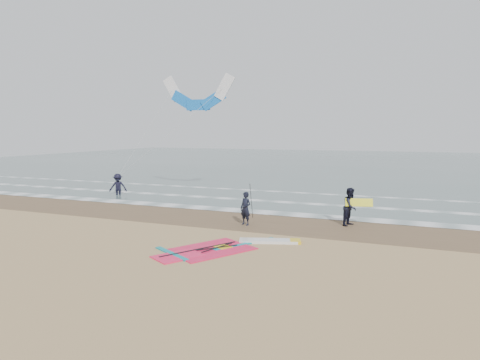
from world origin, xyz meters
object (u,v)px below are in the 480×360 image
at_px(person_standing, 246,209).
at_px(surf_kite, 198,96).
at_px(windsurf_rig, 227,247).
at_px(person_walking, 351,207).
at_px(person_wading, 118,182).

relative_size(person_standing, surf_kite, 0.21).
height_order(windsurf_rig, person_standing, person_standing).
height_order(person_walking, person_wading, person_wading).
height_order(windsurf_rig, person_wading, person_wading).
bearing_deg(surf_kite, person_standing, -51.43).
bearing_deg(windsurf_rig, person_walking, 56.61).
distance_m(windsurf_rig, surf_kite, 17.09).
relative_size(person_wading, surf_kite, 0.24).
relative_size(windsurf_rig, person_wading, 2.74).
bearing_deg(person_standing, person_walking, 40.52).
xyz_separation_m(person_wading, surf_kite, (4.83, 3.31, 6.17)).
relative_size(windsurf_rig, person_standing, 3.16).
bearing_deg(windsurf_rig, surf_kite, 121.40).
bearing_deg(windsurf_rig, person_standing, 101.41).
xyz_separation_m(windsurf_rig, person_walking, (3.95, 5.99, 0.90)).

